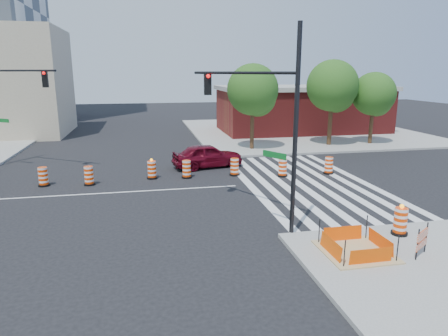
% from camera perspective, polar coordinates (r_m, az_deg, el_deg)
% --- Properties ---
extents(ground, '(120.00, 120.00, 0.00)m').
position_cam_1_polar(ground, '(21.08, -17.26, -3.50)').
color(ground, black).
rests_on(ground, ground).
extents(sidewalk_ne, '(22.00, 22.00, 0.15)m').
position_cam_1_polar(sidewalk_ne, '(41.61, 10.89, 5.21)').
color(sidewalk_ne, gray).
rests_on(sidewalk_ne, ground).
extents(crosswalk_east, '(6.75, 13.50, 0.01)m').
position_cam_1_polar(crosswalk_east, '(22.67, 11.42, -1.95)').
color(crosswalk_east, silver).
rests_on(crosswalk_east, ground).
extents(lane_centerline, '(14.00, 0.12, 0.01)m').
position_cam_1_polar(lane_centerline, '(21.08, -17.26, -3.48)').
color(lane_centerline, silver).
rests_on(lane_centerline, ground).
extents(excavation_pit, '(2.20, 2.20, 0.90)m').
position_cam_1_polar(excavation_pit, '(14.17, 18.27, -11.09)').
color(excavation_pit, tan).
rests_on(excavation_pit, ground).
extents(brick_storefront, '(16.50, 8.50, 4.60)m').
position_cam_1_polar(brick_storefront, '(41.35, 11.03, 8.28)').
color(brick_storefront, maroon).
rests_on(brick_storefront, ground).
extents(red_coupe, '(4.73, 2.65, 1.52)m').
position_cam_1_polar(red_coupe, '(25.50, -2.37, 1.79)').
color(red_coupe, '#5B0717').
rests_on(red_coupe, ground).
extents(signal_pole_se, '(3.02, 4.90, 7.46)m').
position_cam_1_polar(signal_pole_se, '(15.19, 5.58, 8.28)').
color(signal_pole_se, black).
rests_on(signal_pole_se, ground).
extents(signal_pole_nw, '(4.86, 3.28, 7.60)m').
position_cam_1_polar(signal_pole_nw, '(28.15, -28.69, 9.30)').
color(signal_pole_nw, black).
rests_on(signal_pole_nw, ground).
extents(pit_drum, '(0.59, 0.59, 1.17)m').
position_cam_1_polar(pit_drum, '(16.05, 23.88, -7.06)').
color(pit_drum, black).
rests_on(pit_drum, ground).
extents(barricade, '(0.76, 0.54, 1.05)m').
position_cam_1_polar(barricade, '(14.51, 26.45, -9.12)').
color(barricade, '#E83C04').
rests_on(barricade, ground).
extents(tree_north_c, '(3.88, 3.88, 6.60)m').
position_cam_1_polar(tree_north_c, '(30.73, 4.18, 10.69)').
color(tree_north_c, '#382314').
rests_on(tree_north_c, ground).
extents(tree_north_d, '(4.08, 4.08, 6.94)m').
position_cam_1_polar(tree_north_d, '(33.47, 15.24, 10.88)').
color(tree_north_d, '#382314').
rests_on(tree_north_d, ground).
extents(tree_north_e, '(3.53, 3.51, 5.97)m').
position_cam_1_polar(tree_north_e, '(35.26, 20.63, 9.55)').
color(tree_north_e, '#382314').
rests_on(tree_north_e, ground).
extents(median_drum_3, '(0.60, 0.60, 1.02)m').
position_cam_1_polar(median_drum_3, '(23.42, -24.41, -1.22)').
color(median_drum_3, black).
rests_on(median_drum_3, ground).
extents(median_drum_4, '(0.60, 0.60, 1.02)m').
position_cam_1_polar(median_drum_4, '(22.72, -18.73, -1.14)').
color(median_drum_4, black).
rests_on(median_drum_4, ground).
extents(median_drum_5, '(0.60, 0.60, 1.18)m').
position_cam_1_polar(median_drum_5, '(23.16, -10.27, -0.33)').
color(median_drum_5, black).
rests_on(median_drum_5, ground).
extents(median_drum_6, '(0.60, 0.60, 1.02)m').
position_cam_1_polar(median_drum_6, '(23.06, -5.36, -0.25)').
color(median_drum_6, black).
rests_on(median_drum_6, ground).
extents(median_drum_7, '(0.60, 0.60, 1.02)m').
position_cam_1_polar(median_drum_7, '(23.52, 1.52, 0.08)').
color(median_drum_7, black).
rests_on(median_drum_7, ground).
extents(median_drum_8, '(0.60, 0.60, 1.02)m').
position_cam_1_polar(median_drum_8, '(23.54, 8.38, -0.05)').
color(median_drum_8, black).
rests_on(median_drum_8, ground).
extents(median_drum_9, '(0.60, 0.60, 1.02)m').
position_cam_1_polar(median_drum_9, '(24.69, 14.74, 0.28)').
color(median_drum_9, black).
rests_on(median_drum_9, ground).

